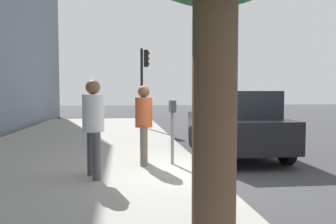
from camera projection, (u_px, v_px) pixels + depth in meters
name	position (u px, v px, depth m)	size (l,w,h in m)	color
ground_plane	(206.00, 175.00, 6.94)	(80.00, 80.00, 0.00)	#38383A
sidewalk_slab	(59.00, 176.00, 6.52)	(28.00, 6.00, 0.15)	gray
parking_meter	(172.00, 118.00, 7.26)	(0.36, 0.12, 1.41)	gray
pedestrian_at_meter	(144.00, 118.00, 7.23)	(0.53, 0.38, 1.73)	#726656
pedestrian_bystander	(93.00, 120.00, 6.07)	(0.52, 0.39, 1.81)	#47474C
parked_sedan_near	(234.00, 123.00, 9.18)	(4.46, 2.08, 1.77)	black
traffic_signal	(144.00, 74.00, 15.08)	(0.24, 0.44, 3.60)	black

